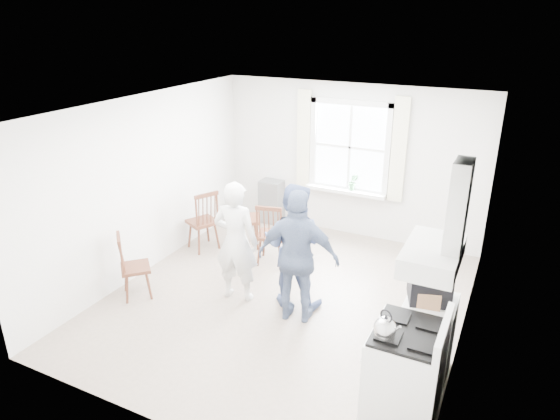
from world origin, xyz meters
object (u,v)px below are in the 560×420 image
Objects in this scene: windsor_chair_c at (205,215)px; person_right at (298,257)px; person_left at (236,242)px; gas_stove at (405,372)px; windsor_chair_b at (127,259)px; windsor_chair_a at (270,229)px; person_mid at (293,246)px; low_cabinet at (427,337)px; stereo_stack at (430,284)px.

person_right is at bearing -27.61° from windsor_chair_c.
windsor_chair_c is 1.58m from person_left.
gas_stove is at bearing 137.31° from person_right.
person_left is (1.33, 0.64, 0.27)m from windsor_chair_b.
windsor_chair_b is at bearing 18.14° from person_left.
windsor_chair_a is at bearing -58.54° from person_right.
windsor_chair_c is at bearing -179.83° from windsor_chair_a.
person_mid reaches higher than person_left.
low_cabinet is at bearing 2.99° from windsor_chair_b.
windsor_chair_b is 1.66m from windsor_chair_c.
person_right reaches higher than gas_stove.
stereo_stack is (0.03, 0.70, 0.60)m from gas_stove.
person_left is 0.95m from person_right.
windsor_chair_a is 0.60× the size of person_left.
gas_stove is at bearing -95.68° from low_cabinet.
windsor_chair_c is at bearing 159.01° from low_cabinet.
person_mid is (-1.80, 1.35, 0.36)m from gas_stove.
windsor_chair_b is at bearing -176.98° from stereo_stack.
windsor_chair_a is 1.08× the size of windsor_chair_b.
windsor_chair_a is 2.11m from windsor_chair_b.
person_left is at bearing -88.53° from windsor_chair_a.
low_cabinet is at bearing 0.94° from stereo_stack.
gas_stove is at bearing -92.47° from stereo_stack.
stereo_stack is at bearing -179.06° from low_cabinet.
stereo_stack is 0.53× the size of windsor_chair_b.
stereo_stack is 0.30× the size of person_mid.
windsor_chair_c reaches higher than windsor_chair_b.
gas_stove is 4.29m from windsor_chair_c.
person_left is (0.03, -1.02, 0.22)m from windsor_chair_a.
person_left is at bearing 11.06° from person_mid.
low_cabinet is 2.66m from person_left.
windsor_chair_b is 0.55× the size of person_mid.
windsor_chair_a is at bearing -52.40° from person_mid.
person_mid is at bearing -170.81° from person_left.
stereo_stack reaches higher than windsor_chair_b.
person_mid reaches higher than low_cabinet.
low_cabinet is at bearing 84.32° from gas_stove.
low_cabinet is at bearing 159.04° from person_right.
windsor_chair_c is at bearing -48.11° from person_left.
stereo_stack is at bearing 162.82° from person_left.
windsor_chair_a is at bearing 51.88° from windsor_chair_b.
windsor_chair_b is (-3.92, -0.21, 0.12)m from low_cabinet.
windsor_chair_b is (-3.85, 0.49, 0.08)m from gas_stove.
windsor_chair_a is at bearing 150.58° from stereo_stack.
gas_stove is 0.70m from low_cabinet.
windsor_chair_b is at bearing 172.68° from gas_stove.
gas_stove is 1.21× the size of windsor_chair_b.
gas_stove is 0.67× the size of person_mid.
windsor_chair_c is 0.61× the size of person_mid.
stereo_stack is at bearing -21.20° from windsor_chair_c.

